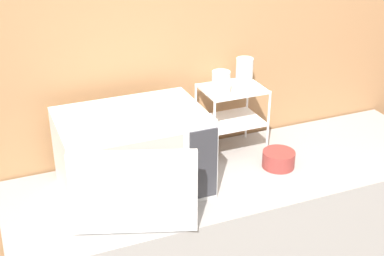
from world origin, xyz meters
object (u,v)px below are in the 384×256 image
Objects in this scene: dish_rack at (232,106)px; bowl at (279,159)px; glass_front_left at (221,83)px; glass_back_right at (244,70)px; microwave at (133,155)px.

bowl is (0.13, -0.20, -0.19)m from dish_rack.
dish_rack is 3.06× the size of glass_front_left.
dish_rack is 3.06× the size of glass_back_right.
microwave is 0.47m from glass_front_left.
bowl is (0.05, -0.25, -0.33)m from glass_back_right.
microwave is 0.65m from glass_back_right.
glass_front_left is 0.73× the size of bowl.
glass_back_right is (0.58, 0.20, 0.20)m from microwave.
microwave is at bearing -163.50° from dish_rack.
microwave is at bearing -167.42° from glass_front_left.
glass_back_right reaches higher than dish_rack.
dish_rack is at bearing 33.61° from glass_front_left.
glass_front_left is 0.42m from bowl.
bowl is at bearing -79.23° from glass_back_right.
glass_front_left reaches higher than microwave.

